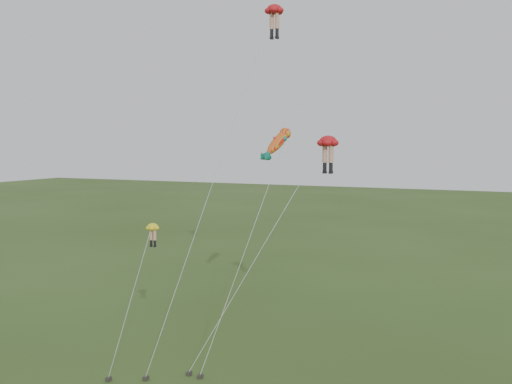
% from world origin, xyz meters
% --- Properties ---
extents(ground, '(300.00, 300.00, 0.00)m').
position_xyz_m(ground, '(0.00, 0.00, 0.00)').
color(ground, '#2E4418').
rests_on(ground, ground).
extents(legs_kite_red_high, '(4.14, 13.51, 24.46)m').
position_xyz_m(legs_kite_red_high, '(1.41, 10.24, 23.50)').
color(legs_kite_red_high, red).
rests_on(legs_kite_red_high, ground).
extents(legs_kite_red_mid, '(7.41, 8.52, 14.70)m').
position_xyz_m(legs_kite_red_mid, '(6.61, 6.98, 13.94)').
color(legs_kite_red_mid, red).
rests_on(legs_kite_red_mid, ground).
extents(legs_kite_yellow, '(1.18, 4.70, 9.05)m').
position_xyz_m(legs_kite_yellow, '(-3.17, 0.75, 8.25)').
color(legs_kite_yellow, yellow).
rests_on(legs_kite_yellow, ground).
extents(fish_kite, '(2.22, 11.59, 15.58)m').
position_xyz_m(fish_kite, '(2.19, 9.43, 14.23)').
color(fish_kite, orange).
rests_on(fish_kite, ground).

